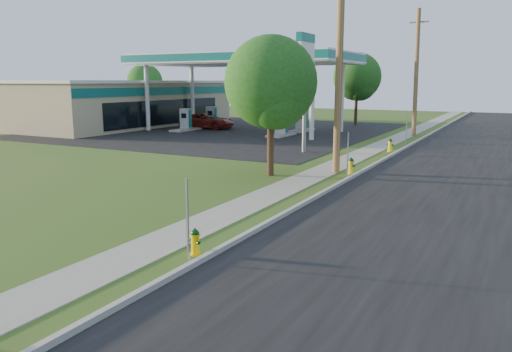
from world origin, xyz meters
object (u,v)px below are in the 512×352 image
Objects in this scene: fuel_pump_nw at (186,122)px; tree_verge at (272,86)px; hydrant_mid at (351,166)px; fuel_pump_sw at (211,119)px; utility_pole_mid at (339,63)px; tree_back at (145,83)px; tree_lot at (358,79)px; fuel_pump_ne at (281,127)px; hydrant_near at (195,242)px; price_pylon at (305,59)px; utility_pole_far at (416,73)px; hydrant_far at (390,145)px; car_red at (207,121)px; fuel_pump_se at (302,123)px.

tree_verge is at bearing -44.04° from fuel_pump_nw.
fuel_pump_sw is at bearing 137.55° from hydrant_mid.
utility_pole_mid is 1.59× the size of tree_back.
fuel_pump_ne is at bearing -100.10° from tree_lot.
utility_pole_mid is 1.43× the size of tree_lot.
hydrant_near is at bearing -90.19° from hydrant_mid.
utility_pole_mid is 14.52× the size of hydrant_near.
price_pylon is at bearing -28.18° from fuel_pump_nw.
fuel_pump_ne is 4.14× the size of hydrant_mid.
hydrant_far is (0.52, -9.69, -4.41)m from utility_pole_far.
fuel_pump_sw is 4.14× the size of hydrant_mid.
fuel_pump_ne is at bearing 113.66° from tree_verge.
tree_lot is (-2.81, 19.79, -1.01)m from price_pylon.
utility_pole_mid is 1.60× the size of tree_verge.
utility_pole_mid reaches higher than hydrant_mid.
fuel_pump_sw is 4.00× the size of hydrant_far.
price_pylon is (14.00, -7.50, 4.71)m from fuel_pump_nw.
fuel_pump_sw is 0.64× the size of car_red.
hydrant_near is at bearing -89.60° from hydrant_far.
fuel_pump_nw is at bearing 180.00° from fuel_pump_ne.
fuel_pump_sw is 1.62m from car_red.
utility_pole_far is 18.39m from fuel_pump_sw.
utility_pole_mid is 3.06× the size of fuel_pump_nw.
fuel_pump_sw reaches higher than hydrant_mid.
fuel_pump_se reaches higher than hydrant_near.
hydrant_far is (0.52, 8.31, -4.56)m from utility_pole_mid.
hydrant_mid is at bearing -42.45° from fuel_pump_sw.
utility_pole_mid is 1.03× the size of utility_pole_far.
hydrant_near is (2.95, -10.16, -3.62)m from tree_verge.
car_red reaches higher than hydrant_near.
fuel_pump_nw is at bearing 144.01° from utility_pole_mid.
fuel_pump_sw is at bearing 156.04° from fuel_pump_ne.
car_red is (0.52, 2.46, -0.03)m from fuel_pump_nw.
tree_lot is 14.98m from car_red.
fuel_pump_sw is at bearing 136.48° from utility_pole_mid.
tree_verge is 9.10× the size of hydrant_near.
tree_lot is 8.88× the size of hydrant_mid.
hydrant_mid reaches higher than hydrant_near.
fuel_pump_nw is 0.64× the size of car_red.
utility_pole_far is 1.39× the size of price_pylon.
utility_pole_far reaches higher than tree_lot.
fuel_pump_ne is 0.52× the size of tree_back.
fuel_pump_nw is 0.47× the size of tree_lot.
fuel_pump_ne reaches higher than hydrant_far.
price_pylon is 8.86× the size of hydrant_mid.
utility_pole_mid is 3.06× the size of fuel_pump_sw.
fuel_pump_nw is 31.35m from hydrant_near.
tree_back is at bearing 154.29° from hydrant_far.
fuel_pump_se is 8.62m from car_red.
tree_verge is at bearing -105.08° from hydrant_far.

